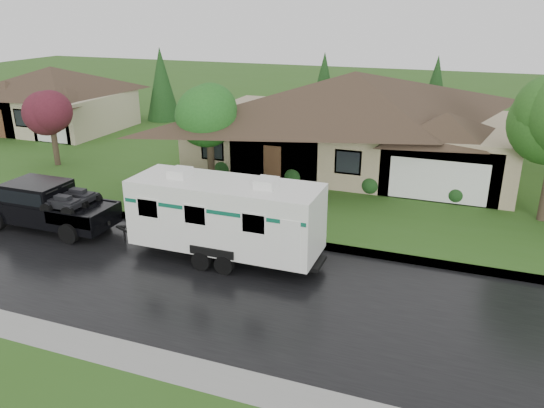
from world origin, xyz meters
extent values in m
plane|color=#2F591B|center=(0.00, 0.00, 0.00)|extent=(140.00, 140.00, 0.00)
cube|color=black|center=(0.00, -2.00, 0.01)|extent=(140.00, 8.00, 0.01)
cube|color=gray|center=(0.00, 2.25, 0.07)|extent=(140.00, 0.50, 0.15)
cube|color=#2F591B|center=(0.00, 15.00, 0.07)|extent=(140.00, 26.00, 0.15)
cube|color=#9A8968|center=(2.00, 14.00, 1.65)|extent=(18.00, 10.00, 3.00)
pyramid|color=#38281F|center=(2.00, 14.00, 5.75)|extent=(19.44, 10.80, 2.60)
cube|color=#9A8968|center=(7.40, 11.00, 1.50)|extent=(5.76, 4.00, 2.70)
cube|color=#B7AD88|center=(-22.00, 16.00, 1.55)|extent=(10.00, 8.00, 2.80)
pyramid|color=#38281F|center=(-22.00, 16.00, 4.95)|extent=(10.80, 8.64, 2.00)
cube|color=#B7AD88|center=(-19.00, 14.00, 1.41)|extent=(3.20, 4.00, 2.52)
cylinder|color=#382B1E|center=(-4.24, 7.63, 1.33)|extent=(0.39, 0.39, 2.37)
sphere|color=#296F24|center=(-4.24, 7.63, 3.93)|extent=(3.27, 3.27, 3.27)
cylinder|color=#382B1E|center=(-14.81, 7.76, 1.12)|extent=(0.34, 0.34, 1.94)
sphere|color=#591C28|center=(-14.81, 7.76, 3.24)|extent=(2.68, 2.68, 2.68)
sphere|color=#143814|center=(-4.30, 9.30, 0.65)|extent=(1.00, 1.00, 1.00)
sphere|color=#143814|center=(-0.10, 9.30, 0.65)|extent=(1.00, 1.00, 1.00)
sphere|color=#143814|center=(4.10, 9.30, 0.65)|extent=(1.00, 1.00, 1.00)
sphere|color=#143814|center=(8.30, 9.30, 0.65)|extent=(1.00, 1.00, 1.00)
cube|color=black|center=(-8.48, 0.03, 0.81)|extent=(6.25, 2.08, 0.90)
cube|color=black|center=(-10.77, 0.03, 1.09)|extent=(1.67, 2.03, 0.36)
cube|color=black|center=(-8.89, 0.03, 1.61)|extent=(2.50, 1.96, 0.94)
cube|color=black|center=(-8.89, 0.03, 1.67)|extent=(2.29, 2.00, 0.57)
cube|color=black|center=(-6.50, 0.03, 1.02)|extent=(2.29, 1.98, 0.06)
cylinder|color=black|center=(-10.46, 1.05, 0.44)|extent=(0.88, 0.33, 0.88)
cylinder|color=black|center=(-6.50, -0.99, 0.44)|extent=(0.88, 0.33, 0.88)
cylinder|color=black|center=(-6.50, 1.05, 0.44)|extent=(0.88, 0.33, 0.88)
cube|color=white|center=(0.22, 0.03, 1.85)|extent=(7.29, 2.50, 2.55)
cube|color=black|center=(0.22, 0.03, 0.42)|extent=(7.71, 1.25, 0.15)
cube|color=#0C563F|center=(0.22, 0.03, 2.41)|extent=(7.15, 2.52, 0.15)
cube|color=white|center=(-1.65, 0.03, 3.29)|extent=(0.73, 0.83, 0.33)
cube|color=white|center=(1.89, 0.03, 3.29)|extent=(0.73, 0.83, 0.33)
cylinder|color=black|center=(-0.25, -1.20, 0.36)|extent=(0.73, 0.25, 0.73)
cylinder|color=black|center=(-0.25, 1.26, 0.36)|extent=(0.73, 0.25, 0.73)
cylinder|color=black|center=(0.69, -1.20, 0.36)|extent=(0.73, 0.25, 0.73)
cylinder|color=black|center=(0.69, 1.26, 0.36)|extent=(0.73, 0.25, 0.73)
camera|label=1|loc=(8.45, -16.88, 9.28)|focal=35.00mm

